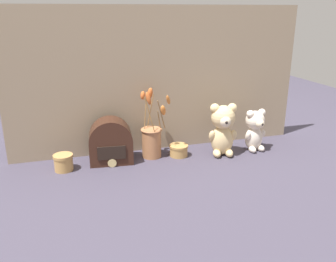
# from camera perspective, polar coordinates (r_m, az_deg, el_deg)

# --- Properties ---
(ground_plane) EXTENTS (4.00, 4.00, 0.00)m
(ground_plane) POSITION_cam_1_polar(r_m,az_deg,el_deg) (1.75, 0.19, -4.57)
(ground_plane) COLOR #3D3847
(backdrop_wall) EXTENTS (1.50, 0.02, 0.72)m
(backdrop_wall) POSITION_cam_1_polar(r_m,az_deg,el_deg) (1.80, -1.35, 8.09)
(backdrop_wall) COLOR gray
(backdrop_wall) RESTS_ON ground
(teddy_bear_large) EXTENTS (0.15, 0.13, 0.27)m
(teddy_bear_large) POSITION_cam_1_polar(r_m,az_deg,el_deg) (1.78, 8.79, 0.39)
(teddy_bear_large) COLOR #DBBC84
(teddy_bear_large) RESTS_ON ground
(teddy_bear_medium) EXTENTS (0.12, 0.11, 0.22)m
(teddy_bear_medium) POSITION_cam_1_polar(r_m,az_deg,el_deg) (1.88, 13.82, 0.25)
(teddy_bear_medium) COLOR beige
(teddy_bear_medium) RESTS_ON ground
(flower_vase) EXTENTS (0.14, 0.15, 0.35)m
(flower_vase) POSITION_cam_1_polar(r_m,az_deg,el_deg) (1.75, -2.61, -1.13)
(flower_vase) COLOR #AD7047
(flower_vase) RESTS_ON ground
(vintage_radio) EXTENTS (0.21, 0.14, 0.22)m
(vintage_radio) POSITION_cam_1_polar(r_m,az_deg,el_deg) (1.71, -9.15, -2.00)
(vintage_radio) COLOR #381E14
(vintage_radio) RESTS_ON ground
(decorative_tin_tall) EXTENTS (0.09, 0.09, 0.08)m
(decorative_tin_tall) POSITION_cam_1_polar(r_m,az_deg,el_deg) (1.69, -16.42, -4.85)
(decorative_tin_tall) COLOR tan
(decorative_tin_tall) RESTS_ON ground
(decorative_tin_short) EXTENTS (0.09, 0.09, 0.06)m
(decorative_tin_short) POSITION_cam_1_polar(r_m,az_deg,el_deg) (1.78, 1.72, -3.13)
(decorative_tin_short) COLOR tan
(decorative_tin_short) RESTS_ON ground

